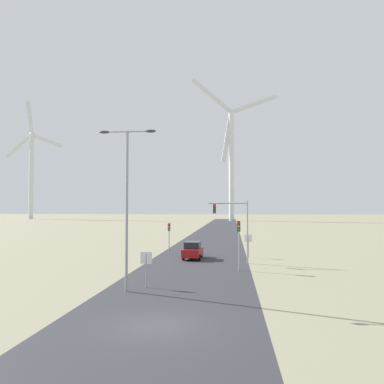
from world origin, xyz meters
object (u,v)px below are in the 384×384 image
at_px(traffic_light_post_near_right, 239,234).
at_px(car_approaching, 193,250).
at_px(stop_sign_near, 146,263).
at_px(wind_turbine_far_left, 31,167).
at_px(wind_turbine_left, 231,153).
at_px(streetlamp, 127,190).
at_px(stop_sign_far, 248,241).
at_px(traffic_light_post_near_left, 169,231).
at_px(traffic_light_mast_overhead, 234,219).

xyz_separation_m(traffic_light_post_near_right, car_approaching, (-4.75, 6.94, -2.20)).
distance_m(stop_sign_near, wind_turbine_far_left, 177.30).
bearing_deg(wind_turbine_far_left, stop_sign_near, -58.13).
distance_m(car_approaching, wind_turbine_left, 122.92).
bearing_deg(traffic_light_post_near_right, streetlamp, -129.66).
bearing_deg(stop_sign_far, stop_sign_near, -115.06).
xyz_separation_m(streetlamp, car_approaching, (2.65, 15.87, -5.68)).
bearing_deg(stop_sign_near, car_approaching, 83.55).
relative_size(wind_turbine_far_left, wind_turbine_left, 0.97).
bearing_deg(traffic_light_post_near_right, wind_turbine_left, 90.38).
xyz_separation_m(car_approaching, wind_turbine_far_left, (-94.40, 134.64, 24.84)).
height_order(stop_sign_near, traffic_light_post_near_right, traffic_light_post_near_right).
height_order(streetlamp, stop_sign_near, streetlamp).
height_order(stop_sign_far, traffic_light_post_near_right, traffic_light_post_near_right).
distance_m(traffic_light_post_near_right, wind_turbine_left, 129.17).
bearing_deg(traffic_light_post_near_left, streetlamp, -87.83).
bearing_deg(streetlamp, stop_sign_near, 52.89).
height_order(streetlamp, car_approaching, streetlamp).
height_order(stop_sign_far, traffic_light_mast_overhead, traffic_light_mast_overhead).
height_order(stop_sign_far, car_approaching, stop_sign_far).
height_order(traffic_light_post_near_right, wind_turbine_left, wind_turbine_left).
height_order(traffic_light_mast_overhead, wind_turbine_far_left, wind_turbine_far_left).
height_order(car_approaching, wind_turbine_far_left, wind_turbine_far_left).
xyz_separation_m(traffic_light_mast_overhead, wind_turbine_left, (-0.45, 122.36, 24.60)).
bearing_deg(traffic_light_mast_overhead, stop_sign_far, 70.45).
xyz_separation_m(stop_sign_far, traffic_light_mast_overhead, (-1.56, -4.39, 2.54)).
xyz_separation_m(stop_sign_near, traffic_light_mast_overhead, (6.02, 11.81, 2.62)).
bearing_deg(traffic_light_post_near_left, car_approaching, -56.91).
bearing_deg(traffic_light_mast_overhead, traffic_light_post_near_right, -84.91).
height_order(stop_sign_near, traffic_light_mast_overhead, traffic_light_mast_overhead).
bearing_deg(streetlamp, wind_turbine_left, 87.23).
xyz_separation_m(stop_sign_far, traffic_light_post_near_left, (-9.38, 3.63, 0.84)).
bearing_deg(traffic_light_post_near_right, traffic_light_mast_overhead, 95.09).
xyz_separation_m(car_approaching, wind_turbine_left, (3.92, 119.63, 27.98)).
relative_size(streetlamp, stop_sign_far, 4.20).
distance_m(streetlamp, traffic_light_post_near_right, 12.10).
height_order(streetlamp, wind_turbine_left, wind_turbine_left).
relative_size(traffic_light_post_near_right, wind_turbine_far_left, 0.07).
distance_m(traffic_light_mast_overhead, car_approaching, 6.16).
bearing_deg(traffic_light_mast_overhead, traffic_light_post_near_left, 134.28).
relative_size(traffic_light_post_near_left, wind_turbine_left, 0.06).
distance_m(stop_sign_far, traffic_light_post_near_left, 10.10).
xyz_separation_m(streetlamp, wind_turbine_far_left, (-91.75, 150.50, 19.16)).
relative_size(stop_sign_far, car_approaching, 0.60).
distance_m(streetlamp, stop_sign_far, 20.10).
height_order(traffic_light_mast_overhead, wind_turbine_left, wind_turbine_left).
relative_size(car_approaching, wind_turbine_far_left, 0.07).
distance_m(wind_turbine_far_left, wind_turbine_left, 99.50).
bearing_deg(traffic_light_post_near_left, traffic_light_mast_overhead, -45.72).
distance_m(stop_sign_near, car_approaching, 14.65).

